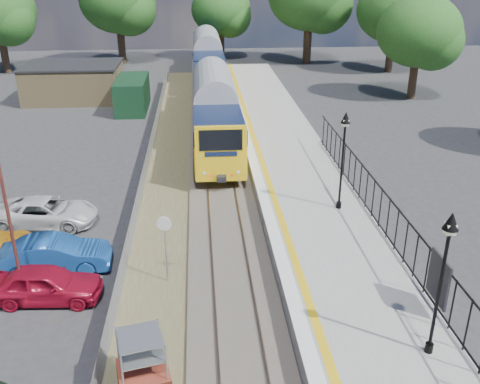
{
  "coord_description": "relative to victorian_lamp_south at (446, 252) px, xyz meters",
  "views": [
    {
      "loc": [
        -1.08,
        -16.13,
        11.63
      ],
      "look_at": [
        0.65,
        5.7,
        2.0
      ],
      "focal_mm": 40.0,
      "sensor_mm": 36.0,
      "label": 1
    }
  ],
  "objects": [
    {
      "name": "carpark_lamp",
      "position": [
        -13.28,
        5.06,
        0.1
      ],
      "size": [
        0.25,
        0.5,
        7.8
      ],
      "color": "#53211B",
      "rests_on": "ground"
    },
    {
      "name": "car_red",
      "position": [
        -12.37,
        4.9,
        -3.61
      ],
      "size": [
        4.13,
        1.86,
        1.38
      ],
      "primitive_type": "imported",
      "rotation": [
        0.0,
        0.0,
        1.51
      ],
      "color": "#A80F29",
      "rests_on": "ground"
    },
    {
      "name": "palisade_fence",
      "position": [
        1.05,
        6.24,
        -2.46
      ],
      "size": [
        0.12,
        26.0,
        2.0
      ],
      "color": "black",
      "rests_on": "platform"
    },
    {
      "name": "car_blue",
      "position": [
        -12.5,
        6.97,
        -3.58
      ],
      "size": [
        4.43,
        1.77,
        1.43
      ],
      "primitive_type": "imported",
      "rotation": [
        0.0,
        0.0,
        1.63
      ],
      "color": "#184995",
      "rests_on": "ground"
    },
    {
      "name": "speed_sign",
      "position": [
        -8.0,
        5.7,
        -2.33
      ],
      "size": [
        0.57,
        0.15,
        2.88
      ],
      "rotation": [
        0.0,
        0.0,
        -0.2
      ],
      "color": "#999EA3",
      "rests_on": "ground"
    },
    {
      "name": "brick_plinth",
      "position": [
        -8.37,
        -0.28,
        -3.22
      ],
      "size": [
        1.68,
        1.68,
        2.25
      ],
      "rotation": [
        0.0,
        0.0,
        0.24
      ],
      "color": "maroon",
      "rests_on": "ground"
    },
    {
      "name": "car_white",
      "position": [
        -13.89,
        11.12,
        -3.64
      ],
      "size": [
        4.95,
        2.69,
        1.32
      ],
      "primitive_type": "imported",
      "rotation": [
        0.0,
        0.0,
        1.46
      ],
      "color": "silver",
      "rests_on": "ground"
    },
    {
      "name": "track_bed",
      "position": [
        -5.97,
        13.67,
        -4.21
      ],
      "size": [
        5.9,
        80.0,
        0.29
      ],
      "color": "#473F38",
      "rests_on": "ground"
    },
    {
      "name": "victorian_lamp_north",
      "position": [
        -0.2,
        10.0,
        0.0
      ],
      "size": [
        0.44,
        0.44,
        4.6
      ],
      "color": "black",
      "rests_on": "platform"
    },
    {
      "name": "wire_fence",
      "position": [
        -9.7,
        16.0,
        -3.7
      ],
      "size": [
        0.06,
        52.0,
        1.2
      ],
      "color": "#999EA3",
      "rests_on": "ground"
    },
    {
      "name": "outbuilding",
      "position": [
        -16.41,
        35.21,
        -2.78
      ],
      "size": [
        10.8,
        10.1,
        3.12
      ],
      "color": "#9B8557",
      "rests_on": "ground"
    },
    {
      "name": "train",
      "position": [
        -5.5,
        34.52,
        -1.96
      ],
      "size": [
        2.82,
        40.83,
        3.51
      ],
      "color": "yellow",
      "rests_on": "ground"
    },
    {
      "name": "tree_line",
      "position": [
        -4.1,
        46.0,
        2.31
      ],
      "size": [
        56.8,
        43.8,
        11.88
      ],
      "color": "#332319",
      "rests_on": "ground"
    },
    {
      "name": "platform",
      "position": [
        -1.3,
        12.0,
        -3.85
      ],
      "size": [
        5.0,
        70.0,
        0.9
      ],
      "primitive_type": "cube",
      "color": "gray",
      "rests_on": "ground"
    },
    {
      "name": "ground",
      "position": [
        -5.5,
        4.0,
        -4.3
      ],
      "size": [
        120.0,
        120.0,
        0.0
      ],
      "primitive_type": "plane",
      "color": "#2D2D30",
      "rests_on": "ground"
    },
    {
      "name": "platform_edge",
      "position": [
        -3.36,
        12.0,
        -3.39
      ],
      "size": [
        0.9,
        70.0,
        0.01
      ],
      "color": "silver",
      "rests_on": "platform"
    },
    {
      "name": "victorian_lamp_south",
      "position": [
        0.0,
        0.0,
        0.0
      ],
      "size": [
        0.44,
        0.44,
        4.6
      ],
      "color": "black",
      "rests_on": "platform"
    }
  ]
}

